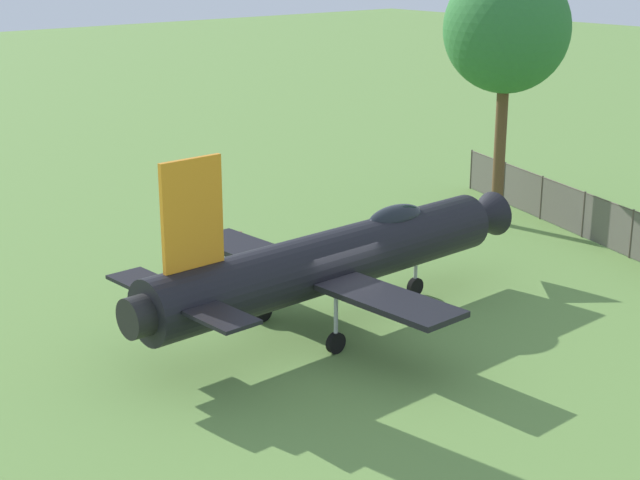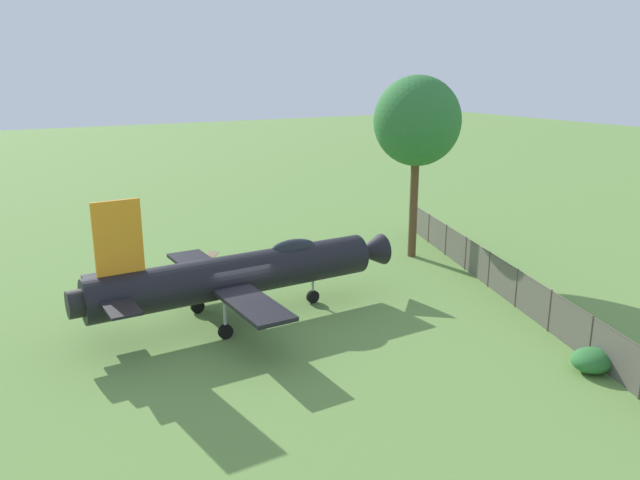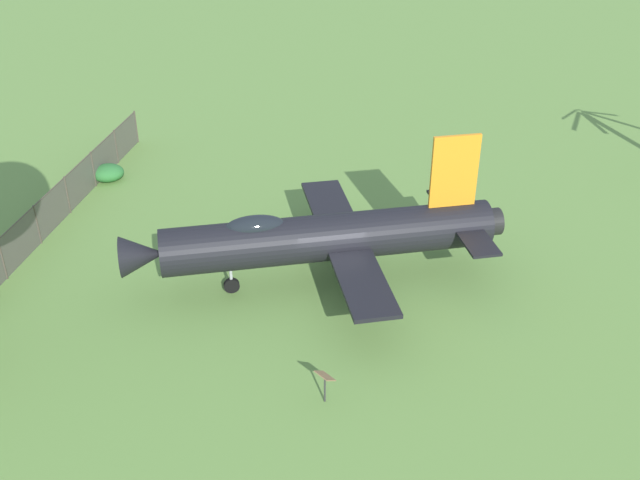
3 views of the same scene
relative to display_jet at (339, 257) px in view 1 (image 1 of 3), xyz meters
name	(u,v)px [view 1 (image 1 of 3)]	position (x,y,z in m)	size (l,w,h in m)	color
ground_plane	(330,325)	(-0.01, 0.38, -2.04)	(200.00, 200.00, 0.00)	#668E42
display_jet	(339,257)	(0.00, 0.00, 0.00)	(10.16, 14.41, 5.72)	black
shade_tree	(506,30)	(3.91, -11.85, 5.58)	(4.94, 4.65, 10.12)	brown
info_plaque	(232,240)	(6.56, -0.80, -1.19)	(0.72, 0.66, 1.14)	#333333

